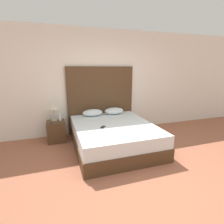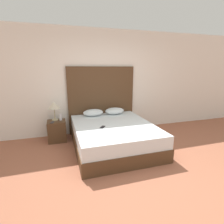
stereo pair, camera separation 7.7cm
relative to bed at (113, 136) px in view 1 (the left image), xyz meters
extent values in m
plane|color=#9E5B42|center=(0.08, -1.20, -0.26)|extent=(16.00, 16.00, 0.00)
cube|color=white|center=(0.08, 1.12, 1.09)|extent=(10.00, 0.06, 2.70)
cube|color=#4C331E|center=(0.00, 0.00, -0.13)|extent=(1.70, 2.04, 0.28)
cube|color=silver|center=(0.00, 0.00, 0.14)|extent=(1.67, 2.00, 0.26)
cube|color=#4C331E|center=(0.00, 1.04, 0.62)|extent=(1.79, 0.05, 1.77)
ellipsoid|color=silver|center=(-0.29, 0.80, 0.36)|extent=(0.51, 0.33, 0.17)
ellipsoid|color=silver|center=(0.29, 0.80, 0.36)|extent=(0.51, 0.33, 0.17)
cube|color=#232328|center=(-0.28, -0.13, 0.27)|extent=(0.15, 0.16, 0.01)
cube|color=#4C331E|center=(-1.20, 0.72, -0.01)|extent=(0.42, 0.39, 0.50)
cylinder|color=tan|center=(-1.23, 0.80, 0.25)|extent=(0.15, 0.15, 0.02)
cylinder|color=tan|center=(-1.23, 0.80, 0.39)|extent=(0.02, 0.02, 0.27)
cone|color=beige|center=(-1.23, 0.80, 0.61)|extent=(0.27, 0.27, 0.16)
cube|color=#232328|center=(-1.29, 0.62, 0.24)|extent=(0.11, 0.16, 0.01)
cylinder|color=silver|center=(-1.10, 0.75, 0.32)|extent=(0.06, 0.06, 0.16)
camera|label=1|loc=(-1.18, -3.45, 1.48)|focal=28.00mm
camera|label=2|loc=(-1.11, -3.47, 1.48)|focal=28.00mm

